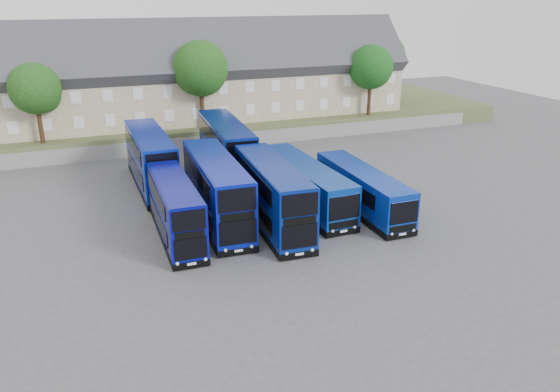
{
  "coord_description": "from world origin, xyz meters",
  "views": [
    {
      "loc": [
        -11.17,
        -31.19,
        15.66
      ],
      "look_at": [
        1.9,
        2.42,
        2.2
      ],
      "focal_mm": 35.0,
      "sensor_mm": 36.0,
      "label": 1
    }
  ],
  "objects": [
    {
      "name": "dd_rear_right",
      "position": [
        1.51,
        14.71,
        2.41
      ],
      "size": [
        3.6,
        12.46,
        4.89
      ],
      "rotation": [
        0.0,
        0.0,
        -0.06
      ],
      "color": "navy",
      "rests_on": "ground"
    },
    {
      "name": "earth_bank",
      "position": [
        0.0,
        34.0,
        1.0
      ],
      "size": [
        80.0,
        20.0,
        2.0
      ],
      "primitive_type": "cube",
      "color": "#4B522E",
      "rests_on": "ground"
    },
    {
      "name": "terrace_row",
      "position": [
        0.0,
        30.0,
        6.6
      ],
      "size": [
        54.0,
        10.4,
        11.2
      ],
      "color": "#9D8B6F",
      "rests_on": "earth_bank"
    },
    {
      "name": "tree_far",
      "position": [
        28.15,
        32.1,
        7.73
      ],
      "size": [
        5.44,
        5.44,
        8.67
      ],
      "color": "#382314",
      "rests_on": "earth_bank"
    },
    {
      "name": "ground",
      "position": [
        0.0,
        0.0,
        0.0
      ],
      "size": [
        120.0,
        120.0,
        0.0
      ],
      "primitive_type": "plane",
      "color": "#4B4B51",
      "rests_on": "ground"
    },
    {
      "name": "tree_mid",
      "position": [
        2.15,
        25.6,
        8.07
      ],
      "size": [
        5.76,
        5.76,
        9.18
      ],
      "color": "#382314",
      "rests_on": "earth_bank"
    },
    {
      "name": "tree_east",
      "position": [
        22.15,
        25.1,
        7.39
      ],
      "size": [
        5.12,
        5.12,
        8.16
      ],
      "color": "#382314",
      "rests_on": "earth_bank"
    },
    {
      "name": "coach_east_a",
      "position": [
        5.02,
        5.18,
        1.68
      ],
      "size": [
        3.01,
        12.62,
        3.43
      ],
      "rotation": [
        0.0,
        0.0,
        0.03
      ],
      "color": "#073092",
      "rests_on": "ground"
    },
    {
      "name": "dd_front_right",
      "position": [
        1.35,
        2.51,
        2.24
      ],
      "size": [
        3.27,
        11.59,
        4.56
      ],
      "rotation": [
        0.0,
        0.0,
        -0.06
      ],
      "color": "navy",
      "rests_on": "ground"
    },
    {
      "name": "retaining_wall",
      "position": [
        0.0,
        24.0,
        0.75
      ],
      "size": [
        70.0,
        0.4,
        1.5
      ],
      "primitive_type": "cube",
      "color": "slate",
      "rests_on": "ground"
    },
    {
      "name": "tree_west",
      "position": [
        -13.85,
        25.1,
        7.05
      ],
      "size": [
        4.8,
        4.8,
        7.65
      ],
      "color": "#382314",
      "rests_on": "earth_bank"
    },
    {
      "name": "dd_rear_left",
      "position": [
        -5.31,
        14.07,
        2.31
      ],
      "size": [
        2.77,
        11.82,
        4.69
      ],
      "rotation": [
        0.0,
        0.0,
        0.01
      ],
      "color": "#08209C",
      "rests_on": "ground"
    },
    {
      "name": "coach_east_b",
      "position": [
        8.76,
        2.83,
        1.55
      ],
      "size": [
        2.59,
        11.63,
        3.17
      ],
      "rotation": [
        0.0,
        0.0,
        -0.01
      ],
      "color": "#08299A",
      "rests_on": "ground"
    },
    {
      "name": "dd_front_mid",
      "position": [
        -2.11,
        4.55,
        2.32
      ],
      "size": [
        3.23,
        11.96,
        4.71
      ],
      "rotation": [
        0.0,
        0.0,
        -0.04
      ],
      "color": "#08159A",
      "rests_on": "ground"
    },
    {
      "name": "dd_front_left",
      "position": [
        -5.43,
        2.95,
        1.95
      ],
      "size": [
        2.5,
        10.08,
        3.98
      ],
      "rotation": [
        0.0,
        0.0,
        -0.02
      ],
      "color": "#060B7F",
      "rests_on": "ground"
    }
  ]
}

